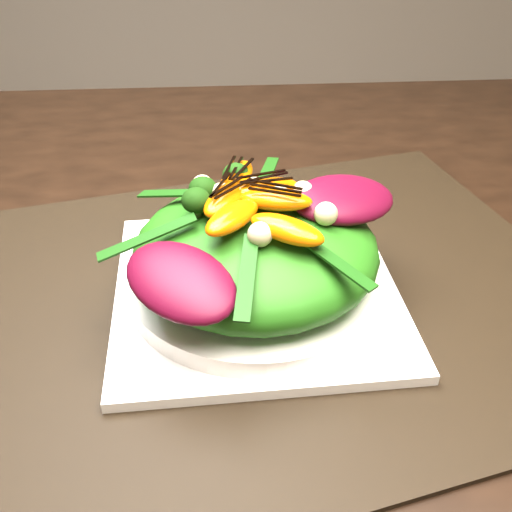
{
  "coord_description": "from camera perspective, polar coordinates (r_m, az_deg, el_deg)",
  "views": [
    {
      "loc": [
        0.29,
        -0.5,
        1.08
      ],
      "look_at": [
        0.32,
        -0.09,
        0.79
      ],
      "focal_mm": 42.0,
      "sensor_mm": 36.0,
      "label": 1
    }
  ],
  "objects": [
    {
      "name": "placemat",
      "position": [
        0.52,
        0.0,
        -3.83
      ],
      "size": [
        0.65,
        0.55,
        0.0
      ],
      "primitive_type": "cube",
      "rotation": [
        0.0,
        0.0,
        0.23
      ],
      "color": "black",
      "rests_on": "dining_table"
    },
    {
      "name": "plate_base",
      "position": [
        0.51,
        0.0,
        -3.24
      ],
      "size": [
        0.25,
        0.25,
        0.01
      ],
      "primitive_type": "cube",
      "rotation": [
        0.0,
        0.0,
        0.04
      ],
      "color": "white",
      "rests_on": "placemat"
    },
    {
      "name": "salad_bowl",
      "position": [
        0.51,
        0.0,
        -2.13
      ],
      "size": [
        0.28,
        0.28,
        0.02
      ],
      "primitive_type": "cylinder",
      "rotation": [
        0.0,
        0.0,
        -0.38
      ],
      "color": "white",
      "rests_on": "plate_base"
    },
    {
      "name": "lettuce_mound",
      "position": [
        0.49,
        0.0,
        0.69
      ],
      "size": [
        0.26,
        0.26,
        0.07
      ],
      "primitive_type": "ellipsoid",
      "rotation": [
        0.0,
        0.0,
        0.4
      ],
      "color": "#276713",
      "rests_on": "salad_bowl"
    },
    {
      "name": "radicchio_leaf",
      "position": [
        0.5,
        8.3,
        5.38
      ],
      "size": [
        0.11,
        0.09,
        0.02
      ],
      "primitive_type": "ellipsoid",
      "rotation": [
        0.0,
        0.0,
        0.39
      ],
      "color": "#460719",
      "rests_on": "lettuce_mound"
    },
    {
      "name": "orange_segment",
      "position": [
        0.48,
        -0.87,
        5.76
      ],
      "size": [
        0.06,
        0.04,
        0.02
      ],
      "primitive_type": "ellipsoid",
      "rotation": [
        0.0,
        0.0,
        0.38
      ],
      "color": "#D45603",
      "rests_on": "lettuce_mound"
    },
    {
      "name": "broccoli_floret",
      "position": [
        0.51,
        -7.33,
        6.81
      ],
      "size": [
        0.04,
        0.04,
        0.03
      ],
      "primitive_type": "sphere",
      "rotation": [
        0.0,
        0.0,
        -0.1
      ],
      "color": "#0C3409",
      "rests_on": "lettuce_mound"
    },
    {
      "name": "macadamia_nut",
      "position": [
        0.44,
        4.17,
        2.84
      ],
      "size": [
        0.02,
        0.02,
        0.02
      ],
      "primitive_type": "sphere",
      "rotation": [
        0.0,
        0.0,
        0.43
      ],
      "color": "beige",
      "rests_on": "lettuce_mound"
    },
    {
      "name": "balsamic_drizzle",
      "position": [
        0.48,
        -0.88,
        6.64
      ],
      "size": [
        0.04,
        0.02,
        0.0
      ],
      "primitive_type": "cube",
      "rotation": [
        0.0,
        0.0,
        0.38
      ],
      "color": "black",
      "rests_on": "orange_segment"
    }
  ]
}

